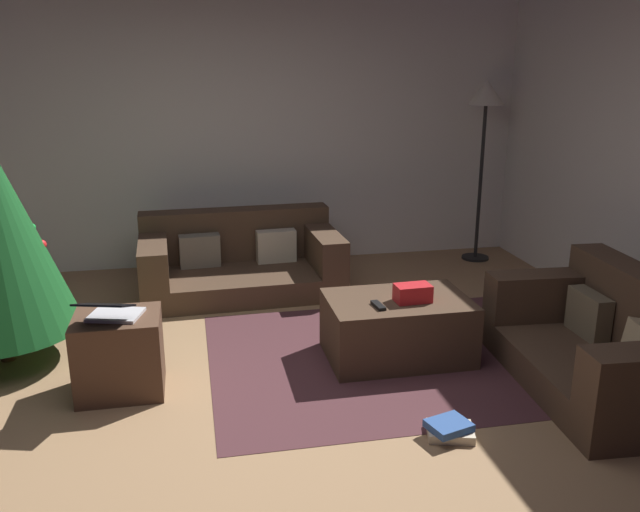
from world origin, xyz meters
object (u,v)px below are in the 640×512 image
couch_left (240,261)px  gift_box (413,293)px  ottoman (397,328)px  couch_right (609,344)px  tv_remote (378,305)px  book_stack (450,429)px  corner_lamp (486,107)px  side_table (119,354)px  laptop (111,311)px

couch_left → gift_box: (1.03, -1.75, 0.23)m
couch_left → ottoman: size_ratio=1.82×
couch_right → gift_box: size_ratio=6.61×
couch_left → tv_remote: 1.97m
gift_box → book_stack: 1.08m
gift_box → corner_lamp: (1.47, 2.19, 1.07)m
book_stack → ottoman: bearing=88.4°
gift_box → side_table: (-1.93, -0.07, -0.24)m
laptop → book_stack: laptop is taller
side_table → laptop: size_ratio=1.14×
side_table → corner_lamp: 4.28m
gift_box → laptop: laptop is taller
side_table → ottoman: bearing=4.2°
couch_left → couch_right: size_ratio=1.12×
laptop → ottoman: bearing=5.9°
gift_box → couch_right: bearing=-28.8°
tv_remote → couch_right: bearing=-27.8°
ottoman → corner_lamp: 2.95m
ottoman → corner_lamp: corner_lamp is taller
tv_remote → side_table: size_ratio=0.31×
couch_right → gift_box: (-1.10, 0.60, 0.21)m
couch_right → ottoman: couch_right is taller
tv_remote → laptop: 1.69m
gift_box → tv_remote: gift_box is taller
couch_left → gift_box: couch_left is taller
gift_box → corner_lamp: size_ratio=0.13×
corner_lamp → gift_box: bearing=-123.9°
couch_left → gift_box: bearing=118.6°
couch_left → corner_lamp: bearing=-172.0°
couch_left → gift_box: size_ratio=7.40×
tv_remote → book_stack: tv_remote is taller
laptop → book_stack: size_ratio=1.54×
couch_left → ottoman: 1.93m
couch_left → side_table: 2.02m
laptop → tv_remote: bearing=2.2°
couch_right → laptop: couch_right is taller
tv_remote → laptop: bearing=176.3°
couch_left → laptop: bearing=62.0°
ottoman → side_table: size_ratio=1.87×
laptop → couch_right: bearing=-9.0°
gift_box → tv_remote: 0.27m
couch_right → corner_lamp: 3.09m
book_stack → side_table: bearing=153.5°
book_stack → couch_right: bearing=17.1°
tv_remote → gift_box: bearing=6.8°
side_table → couch_left: bearing=63.7°
gift_box → corner_lamp: bearing=56.1°
laptop → corner_lamp: corner_lamp is taller
couch_right → corner_lamp: bearing=-4.0°
gift_box → book_stack: gift_box is taller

